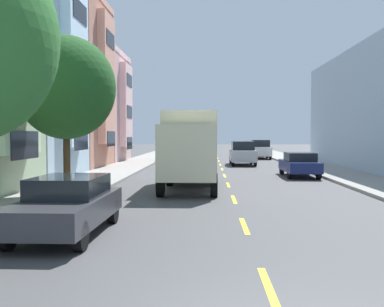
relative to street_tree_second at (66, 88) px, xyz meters
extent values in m
plane|color=#424244|center=(6.40, 18.12, -4.26)|extent=(160.00, 160.00, 0.00)
cube|color=gray|center=(-0.70, 16.12, -4.19)|extent=(3.20, 120.00, 0.14)
cube|color=gray|center=(13.50, 16.12, -4.19)|extent=(3.20, 120.00, 0.14)
cube|color=yellow|center=(6.40, -9.88, -4.25)|extent=(0.14, 2.20, 0.01)
cube|color=yellow|center=(6.40, -4.88, -4.25)|extent=(0.14, 2.20, 0.01)
cube|color=yellow|center=(6.40, 0.12, -4.25)|extent=(0.14, 2.20, 0.01)
cube|color=yellow|center=(6.40, 5.12, -4.25)|extent=(0.14, 2.20, 0.01)
cube|color=yellow|center=(6.40, 10.12, -4.25)|extent=(0.14, 2.20, 0.01)
cube|color=yellow|center=(6.40, 15.12, -4.25)|extent=(0.14, 2.20, 0.01)
cube|color=yellow|center=(6.40, 20.12, -4.25)|extent=(0.14, 2.20, 0.01)
cube|color=yellow|center=(6.40, 25.12, -4.25)|extent=(0.14, 2.20, 0.01)
cube|color=yellow|center=(6.40, 30.12, -4.25)|extent=(0.14, 2.20, 0.01)
cube|color=yellow|center=(6.40, 35.12, -4.25)|extent=(0.14, 2.20, 0.01)
cube|color=beige|center=(-2.02, 0.31, 1.94)|extent=(0.55, 3.43, 8.94)
cube|color=#1E232D|center=(-1.73, 0.31, -2.19)|extent=(0.04, 2.60, 1.10)
cube|color=#1E232D|center=(-1.73, 0.31, 1.25)|extent=(0.04, 2.60, 1.10)
cube|color=#CAE7FE|center=(-2.02, 8.12, 2.20)|extent=(0.55, 3.43, 9.32)
cube|color=#1E232D|center=(-1.73, 8.12, -2.10)|extent=(0.04, 2.60, 1.10)
cube|color=#1E232D|center=(-1.73, 8.12, 1.48)|extent=(0.04, 2.60, 1.10)
cube|color=#1E232D|center=(-1.73, 8.12, 5.07)|extent=(0.04, 2.60, 1.10)
cube|color=#B27560|center=(-8.24, 15.94, 1.77)|extent=(11.87, 7.61, 12.05)
cube|color=#E19B83|center=(-2.55, 15.94, 8.02)|extent=(0.60, 7.61, 0.44)
cube|color=#E19B83|center=(-2.02, 15.94, 2.25)|extent=(0.55, 3.43, 9.40)
cube|color=#1E232D|center=(-1.73, 15.94, -2.09)|extent=(0.04, 2.60, 1.10)
cube|color=#1E232D|center=(-1.73, 15.94, 1.53)|extent=(0.04, 2.60, 1.10)
cube|color=#1E232D|center=(-1.73, 15.94, 5.15)|extent=(0.04, 2.60, 1.10)
cube|color=#CC9E9E|center=(-8.07, 23.75, 0.47)|extent=(11.53, 7.61, 9.46)
cube|color=#FECACA|center=(-2.55, 23.75, 5.42)|extent=(0.60, 7.61, 0.44)
cube|color=#FECACA|center=(-2.02, 23.75, 0.85)|extent=(0.55, 3.43, 7.38)
cube|color=#1E232D|center=(-1.73, 23.75, -2.55)|extent=(0.04, 2.60, 1.10)
cube|color=#1E232D|center=(-1.73, 23.75, 0.28)|extent=(0.04, 2.60, 1.10)
cube|color=#1E232D|center=(-1.73, 23.75, 3.12)|extent=(0.04, 2.60, 1.10)
cylinder|color=#47331E|center=(0.00, 0.00, -2.79)|extent=(0.27, 0.27, 2.65)
ellipsoid|color=#1E4C1E|center=(0.00, 0.00, 0.01)|extent=(3.77, 3.77, 3.94)
cube|color=beige|center=(4.61, 4.41, -2.18)|extent=(2.43, 5.05, 2.84)
cube|color=beige|center=(4.58, 0.74, -2.50)|extent=(2.32, 1.91, 2.20)
cube|color=black|center=(4.58, -0.16, -2.01)|extent=(2.02, 0.09, 0.97)
cube|color=black|center=(4.62, 6.85, -3.82)|extent=(2.40, 0.17, 0.24)
cylinder|color=black|center=(3.52, 0.70, -3.78)|extent=(0.29, 0.96, 0.96)
cylinder|color=black|center=(5.64, 0.69, -3.78)|extent=(0.29, 0.96, 0.96)
cylinder|color=black|center=(3.55, 5.74, -3.78)|extent=(0.29, 0.96, 0.96)
cylinder|color=black|center=(5.67, 5.72, -3.78)|extent=(0.29, 0.96, 0.96)
cylinder|color=black|center=(3.55, 4.64, -3.78)|extent=(0.29, 0.96, 0.96)
cylinder|color=black|center=(5.67, 4.62, -3.78)|extent=(0.29, 0.96, 0.96)
cube|color=orange|center=(10.69, 35.25, -3.53)|extent=(2.03, 5.31, 0.80)
cube|color=black|center=(10.70, 36.41, -2.83)|extent=(1.77, 1.60, 0.60)
cylinder|color=black|center=(11.59, 37.04, -3.93)|extent=(0.22, 0.66, 0.66)
cylinder|color=black|center=(9.81, 37.05, -3.93)|extent=(0.22, 0.66, 0.66)
cylinder|color=black|center=(11.57, 33.44, -3.93)|extent=(0.22, 0.66, 0.66)
cylinder|color=black|center=(9.79, 33.45, -3.93)|extent=(0.22, 0.66, 0.66)
cube|color=navy|center=(10.77, 9.64, -3.63)|extent=(1.87, 4.53, 0.60)
cube|color=black|center=(10.76, 9.41, -3.08)|extent=(1.62, 2.19, 0.50)
cylinder|color=black|center=(11.58, 11.16, -3.93)|extent=(0.23, 0.66, 0.66)
cylinder|color=black|center=(10.00, 11.18, -3.93)|extent=(0.23, 0.66, 0.66)
cylinder|color=black|center=(11.53, 8.10, -3.93)|extent=(0.23, 0.66, 0.66)
cylinder|color=black|center=(9.95, 8.12, -3.93)|extent=(0.23, 0.66, 0.66)
cube|color=#AD1E1E|center=(2.17, 32.53, -3.62)|extent=(1.80, 4.03, 0.62)
cube|color=black|center=(2.16, 33.01, -3.03)|extent=(1.56, 1.70, 0.55)
cylinder|color=black|center=(1.43, 31.16, -3.93)|extent=(0.23, 0.66, 0.66)
cylinder|color=black|center=(2.95, 31.18, -3.93)|extent=(0.23, 0.66, 0.66)
cylinder|color=black|center=(1.39, 33.88, -3.93)|extent=(0.23, 0.66, 0.66)
cylinder|color=black|center=(2.91, 33.90, -3.93)|extent=(0.23, 0.66, 0.66)
cube|color=#333338|center=(1.94, -6.16, -3.63)|extent=(1.86, 4.52, 0.60)
cube|color=black|center=(1.95, -5.94, -3.08)|extent=(1.61, 2.18, 0.50)
cylinder|color=black|center=(1.13, -7.68, -3.93)|extent=(0.23, 0.66, 0.66)
cylinder|color=black|center=(2.71, -7.70, -3.93)|extent=(0.23, 0.66, 0.66)
cylinder|color=black|center=(1.17, -4.62, -3.93)|extent=(0.23, 0.66, 0.66)
cylinder|color=black|center=(2.75, -4.64, -3.93)|extent=(0.23, 0.66, 0.66)
cube|color=#194C28|center=(1.91, 41.76, -3.62)|extent=(1.81, 4.03, 0.62)
cube|color=black|center=(1.90, 42.24, -3.03)|extent=(1.56, 1.71, 0.55)
cylinder|color=black|center=(1.18, 40.39, -3.93)|extent=(0.23, 0.66, 0.66)
cylinder|color=black|center=(2.70, 40.41, -3.93)|extent=(0.23, 0.66, 0.66)
cylinder|color=black|center=(1.13, 43.11, -3.93)|extent=(0.23, 0.66, 0.66)
cylinder|color=black|center=(2.65, 43.13, -3.93)|extent=(0.23, 0.66, 0.66)
cube|color=#195B60|center=(2.08, 24.38, -3.48)|extent=(2.05, 4.84, 0.90)
cube|color=black|center=(2.08, 24.38, -2.68)|extent=(1.77, 2.82, 0.70)
cylinder|color=black|center=(1.25, 22.73, -3.93)|extent=(0.23, 0.66, 0.66)
cylinder|color=black|center=(2.98, 22.77, -3.93)|extent=(0.23, 0.66, 0.66)
cylinder|color=black|center=(1.19, 25.99, -3.93)|extent=(0.23, 0.66, 0.66)
cylinder|color=black|center=(2.92, 26.03, -3.93)|extent=(0.23, 0.66, 0.66)
cube|color=silver|center=(10.75, 29.59, -3.48)|extent=(2.07, 4.85, 0.90)
cube|color=black|center=(10.75, 29.59, -2.68)|extent=(1.79, 2.83, 0.70)
cylinder|color=black|center=(11.66, 31.20, -3.93)|extent=(0.24, 0.67, 0.66)
cylinder|color=black|center=(9.93, 31.24, -3.93)|extent=(0.24, 0.67, 0.66)
cylinder|color=black|center=(11.58, 27.94, -3.93)|extent=(0.24, 0.67, 0.66)
cylinder|color=black|center=(9.85, 27.98, -3.93)|extent=(0.24, 0.67, 0.66)
cube|color=#B2B5BA|center=(8.20, 19.77, -3.48)|extent=(1.95, 4.80, 0.90)
cube|color=black|center=(8.20, 19.77, -2.68)|extent=(1.72, 2.78, 0.70)
cylinder|color=black|center=(9.07, 21.41, -3.93)|extent=(0.22, 0.66, 0.66)
cylinder|color=black|center=(7.34, 21.41, -3.93)|extent=(0.22, 0.66, 0.66)
cylinder|color=black|center=(9.07, 18.14, -3.93)|extent=(0.22, 0.66, 0.66)
cylinder|color=black|center=(7.34, 18.14, -3.93)|extent=(0.22, 0.66, 0.66)
camera|label=1|loc=(5.42, -17.08, -1.78)|focal=42.29mm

